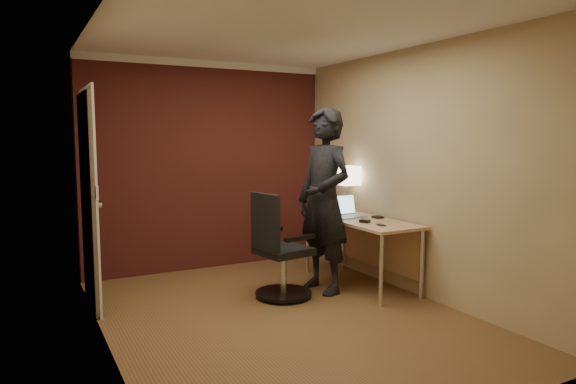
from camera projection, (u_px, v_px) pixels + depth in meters
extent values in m
plane|color=brown|center=(282.00, 315.00, 4.63)|extent=(4.00, 4.00, 0.00)
plane|color=white|center=(282.00, 31.00, 4.36)|extent=(4.00, 4.00, 0.00)
plane|color=tan|center=(207.00, 166.00, 6.25)|extent=(3.00, 0.00, 3.00)
plane|color=tan|center=(454.00, 204.00, 2.74)|extent=(3.00, 0.00, 3.00)
plane|color=tan|center=(103.00, 185.00, 3.80)|extent=(0.00, 4.00, 4.00)
plane|color=tan|center=(413.00, 172.00, 5.20)|extent=(0.00, 4.00, 4.00)
cube|color=maroon|center=(208.00, 166.00, 6.23)|extent=(2.98, 0.06, 2.50)
cube|color=silver|center=(206.00, 64.00, 6.09)|extent=(3.00, 0.08, 0.08)
cube|color=silver|center=(102.00, 17.00, 3.69)|extent=(0.08, 4.00, 0.08)
cube|color=silver|center=(414.00, 49.00, 5.05)|extent=(0.08, 4.00, 0.08)
cube|color=silver|center=(89.00, 202.00, 4.80)|extent=(0.05, 0.82, 2.02)
cube|color=silver|center=(90.00, 201.00, 4.81)|extent=(0.02, 0.92, 2.12)
cylinder|color=silver|center=(99.00, 205.00, 4.53)|extent=(0.05, 0.05, 0.05)
cube|color=silver|center=(97.00, 192.00, 4.21)|extent=(0.02, 0.08, 0.12)
cube|color=tan|center=(360.00, 220.00, 5.51)|extent=(0.60, 1.50, 0.03)
cube|color=tan|center=(380.00, 243.00, 5.67)|extent=(0.02, 1.38, 0.54)
cylinder|color=silver|center=(381.00, 271.00, 4.83)|extent=(0.04, 0.04, 0.70)
cylinder|color=silver|center=(307.00, 244.00, 6.04)|extent=(0.04, 0.04, 0.70)
cylinder|color=silver|center=(421.00, 264.00, 5.06)|extent=(0.04, 0.04, 0.70)
cylinder|color=silver|center=(343.00, 240.00, 6.27)|extent=(0.04, 0.04, 0.70)
cube|color=silver|center=(347.00, 211.00, 6.01)|extent=(0.11, 0.11, 0.01)
cylinder|color=silver|center=(347.00, 198.00, 5.99)|extent=(0.01, 0.01, 0.30)
cube|color=white|center=(348.00, 175.00, 5.96)|extent=(0.22, 0.22, 0.22)
cube|color=silver|center=(349.00, 216.00, 5.60)|extent=(0.34, 0.25, 0.01)
cube|color=silver|center=(343.00, 205.00, 5.69)|extent=(0.33, 0.07, 0.22)
cube|color=#B2CCF2|center=(343.00, 205.00, 5.68)|extent=(0.30, 0.06, 0.19)
cube|color=gray|center=(350.00, 216.00, 5.59)|extent=(0.29, 0.14, 0.00)
cube|color=black|center=(365.00, 221.00, 5.24)|extent=(0.10, 0.12, 0.03)
cube|color=black|center=(381.00, 225.00, 5.08)|extent=(0.09, 0.13, 0.01)
cube|color=black|center=(378.00, 217.00, 5.53)|extent=(0.09, 0.11, 0.02)
cylinder|color=black|center=(284.00, 293.00, 5.15)|extent=(0.56, 0.56, 0.03)
cylinder|color=silver|center=(283.00, 273.00, 5.13)|extent=(0.06, 0.06, 0.42)
cube|color=black|center=(283.00, 251.00, 5.10)|extent=(0.54, 0.54, 0.07)
cube|color=black|center=(265.00, 222.00, 4.94)|extent=(0.12, 0.43, 0.55)
cube|color=black|center=(268.00, 230.00, 5.29)|extent=(0.35, 0.11, 0.04)
cube|color=black|center=(300.00, 238.00, 4.88)|extent=(0.35, 0.11, 0.04)
imported|color=black|center=(324.00, 201.00, 5.27)|extent=(0.57, 0.76, 1.90)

